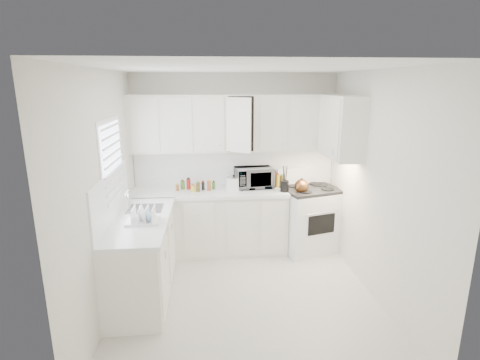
{
  "coord_description": "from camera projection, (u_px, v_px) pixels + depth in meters",
  "views": [
    {
      "loc": [
        -0.4,
        -3.91,
        2.44
      ],
      "look_at": [
        0.0,
        0.7,
        1.25
      ],
      "focal_mm": 27.93,
      "sensor_mm": 36.0,
      "label": 1
    }
  ],
  "objects": [
    {
      "name": "floor",
      "position": [
        245.0,
        297.0,
        4.41
      ],
      "size": [
        3.2,
        3.2,
        0.0
      ],
      "primitive_type": "plane",
      "color": "beige",
      "rests_on": "ground"
    },
    {
      "name": "ceiling",
      "position": [
        246.0,
        68.0,
        3.76
      ],
      "size": [
        3.2,
        3.2,
        0.0
      ],
      "primitive_type": "plane",
      "rotation": [
        3.14,
        0.0,
        0.0
      ],
      "color": "white",
      "rests_on": "ground"
    },
    {
      "name": "wall_back",
      "position": [
        235.0,
        162.0,
        5.63
      ],
      "size": [
        3.0,
        0.0,
        3.0
      ],
      "primitive_type": "plane",
      "rotation": [
        1.57,
        0.0,
        0.0
      ],
      "color": "silver",
      "rests_on": "ground"
    },
    {
      "name": "wall_front",
      "position": [
        269.0,
        257.0,
        2.54
      ],
      "size": [
        3.0,
        0.0,
        3.0
      ],
      "primitive_type": "plane",
      "rotation": [
        -1.57,
        0.0,
        0.0
      ],
      "color": "silver",
      "rests_on": "ground"
    },
    {
      "name": "wall_left",
      "position": [
        105.0,
        195.0,
        3.96
      ],
      "size": [
        0.0,
        3.2,
        3.2
      ],
      "primitive_type": "plane",
      "rotation": [
        1.57,
        0.0,
        1.57
      ],
      "color": "silver",
      "rests_on": "ground"
    },
    {
      "name": "wall_right",
      "position": [
        377.0,
        188.0,
        4.22
      ],
      "size": [
        0.0,
        3.2,
        3.2
      ],
      "primitive_type": "plane",
      "rotation": [
        1.57,
        0.0,
        -1.57
      ],
      "color": "silver",
      "rests_on": "ground"
    },
    {
      "name": "window_blinds",
      "position": [
        113.0,
        165.0,
        4.24
      ],
      "size": [
        0.06,
        0.96,
        1.06
      ],
      "primitive_type": null,
      "color": "white",
      "rests_on": "wall_left"
    },
    {
      "name": "lower_cabinets_back",
      "position": [
        210.0,
        223.0,
        5.52
      ],
      "size": [
        2.22,
        0.6,
        0.9
      ],
      "primitive_type": null,
      "color": "silver",
      "rests_on": "floor"
    },
    {
      "name": "lower_cabinets_left",
      "position": [
        142.0,
        258.0,
        4.39
      ],
      "size": [
        0.6,
        1.6,
        0.9
      ],
      "primitive_type": null,
      "color": "silver",
      "rests_on": "floor"
    },
    {
      "name": "countertop_back",
      "position": [
        210.0,
        192.0,
        5.39
      ],
      "size": [
        2.24,
        0.64,
        0.05
      ],
      "primitive_type": "cube",
      "color": "white",
      "rests_on": "lower_cabinets_back"
    },
    {
      "name": "countertop_left",
      "position": [
        141.0,
        221.0,
        4.27
      ],
      "size": [
        0.64,
        1.62,
        0.05
      ],
      "primitive_type": "cube",
      "color": "white",
      "rests_on": "lower_cabinets_left"
    },
    {
      "name": "backsplash_back",
      "position": [
        235.0,
        167.0,
        5.64
      ],
      "size": [
        2.98,
        0.02,
        0.55
      ],
      "primitive_type": "cube",
      "color": "white",
      "rests_on": "wall_back"
    },
    {
      "name": "backsplash_left",
      "position": [
        111.0,
        196.0,
        4.17
      ],
      "size": [
        0.02,
        1.6,
        0.55
      ],
      "primitive_type": "cube",
      "color": "white",
      "rests_on": "wall_left"
    },
    {
      "name": "upper_cabinets_back",
      "position": [
        236.0,
        151.0,
        5.42
      ],
      "size": [
        3.0,
        0.33,
        0.8
      ],
      "primitive_type": null,
      "color": "silver",
      "rests_on": "wall_back"
    },
    {
      "name": "upper_cabinets_right",
      "position": [
        339.0,
        157.0,
        4.94
      ],
      "size": [
        0.33,
        0.9,
        0.8
      ],
      "primitive_type": null,
      "color": "silver",
      "rests_on": "wall_right"
    },
    {
      "name": "sink",
      "position": [
        145.0,
        199.0,
        4.58
      ],
      "size": [
        0.42,
        0.38,
        0.3
      ],
      "primitive_type": null,
      "color": "gray",
      "rests_on": "countertop_left"
    },
    {
      "name": "stove",
      "position": [
        309.0,
        210.0,
        5.56
      ],
      "size": [
        0.95,
        0.85,
        1.23
      ],
      "primitive_type": null,
      "rotation": [
        0.0,
        0.0,
        0.28
      ],
      "color": "white",
      "rests_on": "floor"
    },
    {
      "name": "tea_kettle",
      "position": [
        301.0,
        185.0,
        5.28
      ],
      "size": [
        0.27,
        0.24,
        0.23
      ],
      "primitive_type": null,
      "rotation": [
        0.0,
        0.0,
        0.12
      ],
      "color": "brown",
      "rests_on": "stove"
    },
    {
      "name": "frying_pan",
      "position": [
        319.0,
        185.0,
        5.64
      ],
      "size": [
        0.3,
        0.45,
        0.04
      ],
      "primitive_type": null,
      "rotation": [
        0.0,
        0.0,
        0.12
      ],
      "color": "black",
      "rests_on": "stove"
    },
    {
      "name": "microwave",
      "position": [
        254.0,
        175.0,
        5.51
      ],
      "size": [
        0.58,
        0.38,
        0.37
      ],
      "primitive_type": "imported",
      "rotation": [
        0.0,
        0.0,
        0.15
      ],
      "color": "gray",
      "rests_on": "countertop_back"
    },
    {
      "name": "rice_cooker",
      "position": [
        234.0,
        182.0,
        5.4
      ],
      "size": [
        0.26,
        0.26,
        0.22
      ],
      "primitive_type": null,
      "rotation": [
        0.0,
        0.0,
        -0.21
      ],
      "color": "white",
      "rests_on": "countertop_back"
    },
    {
      "name": "paper_towel",
      "position": [
        238.0,
        177.0,
        5.61
      ],
      "size": [
        0.12,
        0.12,
        0.27
      ],
      "primitive_type": "cylinder",
      "color": "white",
      "rests_on": "countertop_back"
    },
    {
      "name": "utensil_crock",
      "position": [
        285.0,
        178.0,
        5.29
      ],
      "size": [
        0.15,
        0.15,
        0.39
      ],
      "primitive_type": null,
      "rotation": [
        0.0,
        0.0,
        -0.21
      ],
      "color": "black",
      "rests_on": "countertop_back"
    },
    {
      "name": "dish_rack",
      "position": [
        143.0,
        214.0,
        4.12
      ],
      "size": [
        0.37,
        0.28,
        0.2
      ],
      "primitive_type": null,
      "rotation": [
        0.0,
        0.0,
        -0.01
      ],
      "color": "white",
      "rests_on": "countertop_left"
    },
    {
      "name": "spice_left_0",
      "position": [
        178.0,
        185.0,
        5.46
      ],
      "size": [
        0.06,
        0.06,
        0.13
      ],
      "primitive_type": "cylinder",
      "color": "#9E552B",
      "rests_on": "countertop_back"
    },
    {
      "name": "spice_left_1",
      "position": [
        183.0,
        186.0,
        5.38
      ],
      "size": [
        0.06,
        0.06,
        0.13
      ],
      "primitive_type": "cylinder",
      "color": "#47822B",
      "rests_on": "countertop_back"
    },
    {
      "name": "spice_left_2",
      "position": [
        188.0,
        184.0,
        5.47
      ],
      "size": [
        0.06,
        0.06,
        0.13
      ],
      "primitive_type": "cylinder",
      "color": "#A51B16",
      "rests_on": "countertop_back"
    },
    {
      "name": "spice_left_3",
      "position": [
        193.0,
        186.0,
        5.39
      ],
      "size": [
        0.06,
        0.06,
        0.13
      ],
      "primitive_type": "cylinder",
      "color": "gold",
      "rests_on": "countertop_back"
    },
    {
      "name": "spice_left_4",
      "position": [
        199.0,
        184.0,
        5.48
      ],
      "size": [
        0.06,
        0.06,
        0.13
      ],
      "primitive_type": "cylinder",
      "color": "#524117",
      "rests_on": "countertop_back"
    },
    {
      "name": "spice_left_5",
      "position": [
        204.0,
        186.0,
        5.4
      ],
      "size": [
        0.06,
        0.06,
        0.13
      ],
      "primitive_type": "cylinder",
      "color": "black",
      "rests_on": "countertop_back"
    },
    {
      "name": "spice_left_6",
      "position": [
        209.0,
        184.0,
        5.5
      ],
      "size": [
        0.06,
        0.06,
        0.13
      ],
      "primitive_type": "cylinder",
      "color": "#9E552B",
      "rests_on": "countertop_back"
    },
    {
      "name": "spice_left_7",
      "position": [
        214.0,
        185.0,
        5.41
      ],
      "size": [
        0.06,
        0.06,
        0.13
      ],
      "primitive_type": "cylinder",
      "color": "#47822B",
      "rests_on": "countertop_back"
    },
    {
      "name": "sauce_right_0",
      "position": [
        274.0,
        180.0,
        5.61
      ],
      "size": [
        0.06,
        0.06,
        0.19
      ],
      "primitive_type": "cylinder",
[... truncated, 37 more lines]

